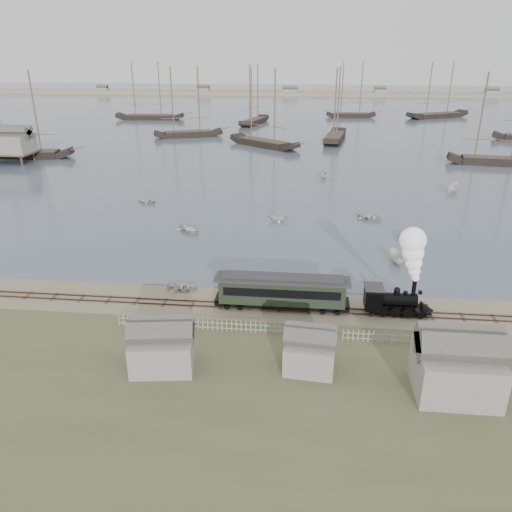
# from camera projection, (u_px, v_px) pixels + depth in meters

# --- Properties ---
(ground) EXTENTS (600.00, 600.00, 0.00)m
(ground) POSITION_uv_depth(u_px,v_px,m) (290.00, 300.00, 52.39)
(ground) COLOR gray
(ground) RESTS_ON ground
(harbor_water) EXTENTS (600.00, 336.00, 0.06)m
(harbor_water) POSITION_uv_depth(u_px,v_px,m) (306.00, 111.00, 208.44)
(harbor_water) COLOR #455363
(harbor_water) RESTS_ON ground
(rail_track) EXTENTS (120.00, 1.80, 0.16)m
(rail_track) POSITION_uv_depth(u_px,v_px,m) (290.00, 308.00, 50.54)
(rail_track) COLOR #3E2822
(rail_track) RESTS_ON ground
(picket_fence_west) EXTENTS (19.00, 0.10, 1.20)m
(picket_fence_west) POSITION_uv_depth(u_px,v_px,m) (218.00, 331.00, 46.58)
(picket_fence_west) COLOR gray
(picket_fence_west) RESTS_ON ground
(picket_fence_east) EXTENTS (15.00, 0.10, 1.20)m
(picket_fence_east) POSITION_uv_depth(u_px,v_px,m) (428.00, 345.00, 44.33)
(picket_fence_east) COLOR gray
(picket_fence_east) RESTS_ON ground
(shed_left) EXTENTS (5.00, 4.00, 4.10)m
(shed_left) POSITION_uv_depth(u_px,v_px,m) (164.00, 366.00, 41.41)
(shed_left) COLOR gray
(shed_left) RESTS_ON ground
(shed_mid) EXTENTS (4.00, 3.50, 3.60)m
(shed_mid) POSITION_uv_depth(u_px,v_px,m) (309.00, 368.00, 41.19)
(shed_mid) COLOR gray
(shed_mid) RESTS_ON ground
(shed_right) EXTENTS (6.00, 5.00, 5.10)m
(shed_right) POSITION_uv_depth(u_px,v_px,m) (452.00, 392.00, 38.31)
(shed_right) COLOR gray
(shed_right) RESTS_ON ground
(far_spit) EXTENTS (500.00, 20.00, 1.80)m
(far_spit) POSITION_uv_depth(u_px,v_px,m) (308.00, 95.00, 281.89)
(far_spit) COLOR tan
(far_spit) RESTS_ON ground
(locomotive) EXTENTS (6.94, 2.59, 8.65)m
(locomotive) POSITION_uv_depth(u_px,v_px,m) (408.00, 278.00, 47.95)
(locomotive) COLOR black
(locomotive) RESTS_ON ground
(passenger_coach) EXTENTS (13.43, 2.59, 3.26)m
(passenger_coach) POSITION_uv_depth(u_px,v_px,m) (282.00, 290.00, 49.84)
(passenger_coach) COLOR black
(passenger_coach) RESTS_ON ground
(beached_dinghy) EXTENTS (2.48, 3.45, 0.71)m
(beached_dinghy) POSITION_uv_depth(u_px,v_px,m) (183.00, 287.00, 54.44)
(beached_dinghy) COLOR silver
(beached_dinghy) RESTS_ON ground
(rowboat_0) EXTENTS (4.91, 4.92, 0.84)m
(rowboat_0) POSITION_uv_depth(u_px,v_px,m) (190.00, 229.00, 71.53)
(rowboat_0) COLOR silver
(rowboat_0) RESTS_ON harbor_water
(rowboat_1) EXTENTS (2.62, 2.98, 1.49)m
(rowboat_1) POSITION_uv_depth(u_px,v_px,m) (278.00, 216.00, 75.75)
(rowboat_1) COLOR silver
(rowboat_1) RESTS_ON harbor_water
(rowboat_2) EXTENTS (3.74, 1.80, 1.39)m
(rowboat_2) POSITION_uv_depth(u_px,v_px,m) (396.00, 258.00, 60.94)
(rowboat_2) COLOR silver
(rowboat_2) RESTS_ON harbor_water
(rowboat_3) EXTENTS (4.43, 4.82, 0.82)m
(rowboat_3) POSITION_uv_depth(u_px,v_px,m) (370.00, 217.00, 76.69)
(rowboat_3) COLOR silver
(rowboat_3) RESTS_ON harbor_water
(rowboat_4) EXTENTS (4.09, 3.89, 1.69)m
(rowboat_4) POSITION_uv_depth(u_px,v_px,m) (405.00, 233.00, 68.50)
(rowboat_4) COLOR silver
(rowboat_4) RESTS_ON harbor_water
(rowboat_5) EXTENTS (4.20, 3.85, 1.60)m
(rowboat_5) POSITION_uv_depth(u_px,v_px,m) (453.00, 188.00, 90.86)
(rowboat_5) COLOR silver
(rowboat_5) RESTS_ON harbor_water
(rowboat_6) EXTENTS (3.80, 4.25, 0.72)m
(rowboat_6) POSITION_uv_depth(u_px,v_px,m) (146.00, 200.00, 85.07)
(rowboat_6) COLOR silver
(rowboat_6) RESTS_ON harbor_water
(rowboat_7) EXTENTS (3.70, 3.29, 1.79)m
(rowboat_7) POSITION_uv_depth(u_px,v_px,m) (324.00, 173.00, 101.09)
(rowboat_7) COLOR silver
(rowboat_7) RESTS_ON harbor_water
(schooner_0) EXTENTS (22.55, 8.50, 20.00)m
(schooner_0) POSITION_uv_depth(u_px,v_px,m) (19.00, 115.00, 115.95)
(schooner_0) COLOR black
(schooner_0) RESTS_ON harbor_water
(schooner_1) EXTENTS (20.36, 11.35, 20.00)m
(schooner_1) POSITION_uv_depth(u_px,v_px,m) (187.00, 102.00, 144.33)
(schooner_1) COLOR black
(schooner_1) RESTS_ON harbor_water
(schooner_2) EXTENTS (20.47, 17.83, 20.00)m
(schooner_2) POSITION_uv_depth(u_px,v_px,m) (264.00, 108.00, 130.14)
(schooner_2) COLOR black
(schooner_2) RESTS_ON harbor_water
(schooner_3) EXTENTS (8.21, 22.09, 20.00)m
(schooner_3) POSITION_uv_depth(u_px,v_px,m) (337.00, 104.00, 138.30)
(schooner_3) COLOR black
(schooner_3) RESTS_ON harbor_water
(schooner_4) EXTENTS (20.50, 7.15, 20.00)m
(schooner_4) POSITION_uv_depth(u_px,v_px,m) (502.00, 119.00, 109.11)
(schooner_4) COLOR black
(schooner_4) RESTS_ON harbor_water
(schooner_6) EXTENTS (25.08, 7.33, 20.00)m
(schooner_6) POSITION_uv_depth(u_px,v_px,m) (148.00, 91.00, 180.76)
(schooner_6) COLOR black
(schooner_6) RESTS_ON harbor_water
(schooner_7) EXTENTS (9.47, 20.32, 20.00)m
(schooner_7) POSITION_uv_depth(u_px,v_px,m) (254.00, 94.00, 169.49)
(schooner_7) COLOR black
(schooner_7) RESTS_ON harbor_water
(schooner_8) EXTENTS (18.59, 5.77, 20.00)m
(schooner_8) POSITION_uv_depth(u_px,v_px,m) (353.00, 90.00, 185.71)
(schooner_8) COLOR black
(schooner_8) RESTS_ON harbor_water
(schooner_9) EXTENTS (25.43, 17.54, 20.00)m
(schooner_9) POSITION_uv_depth(u_px,v_px,m) (441.00, 90.00, 185.56)
(schooner_9) COLOR black
(schooner_9) RESTS_ON harbor_water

